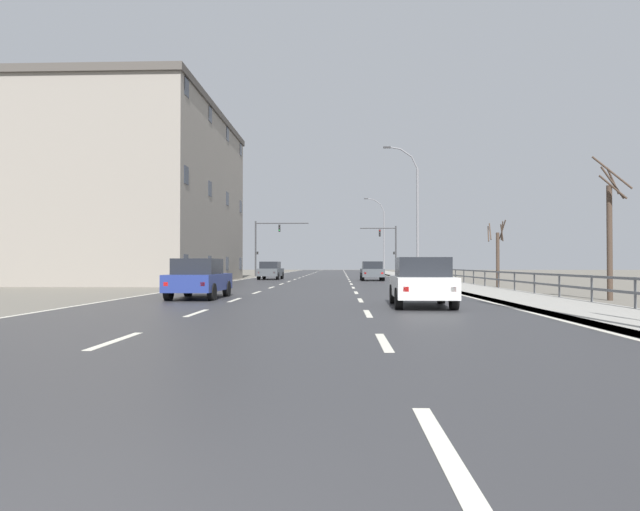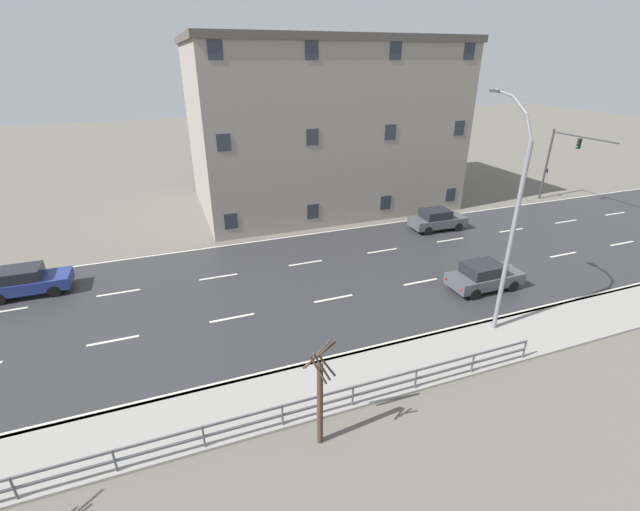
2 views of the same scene
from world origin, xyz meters
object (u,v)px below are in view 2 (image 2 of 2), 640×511
(traffic_signal_left, at_px, (560,155))
(car_far_left, at_px, (437,219))
(street_lamp_midground, at_px, (510,227))
(car_distant, at_px, (484,276))
(car_mid_centre, at_px, (27,281))
(brick_building, at_px, (320,124))

(traffic_signal_left, distance_m, car_far_left, 14.05)
(street_lamp_midground, relative_size, car_distant, 2.57)
(car_mid_centre, xyz_separation_m, brick_building, (-10.44, 20.74, 5.83))
(car_far_left, bearing_deg, car_distant, -15.96)
(traffic_signal_left, height_order, car_far_left, traffic_signal_left)
(street_lamp_midground, height_order, car_distant, street_lamp_midground)
(brick_building, bearing_deg, car_distant, 8.38)
(street_lamp_midground, height_order, traffic_signal_left, street_lamp_midground)
(street_lamp_midground, xyz_separation_m, car_distant, (-3.22, 2.14, -4.33))
(traffic_signal_left, bearing_deg, car_mid_centre, -85.94)
(traffic_signal_left, xyz_separation_m, brick_building, (-7.62, -19.06, 2.49))
(car_mid_centre, relative_size, car_far_left, 0.99)
(car_far_left, xyz_separation_m, brick_building, (-9.88, -5.60, 5.83))
(street_lamp_midground, distance_m, car_far_left, 13.61)
(car_distant, relative_size, brick_building, 0.20)
(car_mid_centre, bearing_deg, car_distant, 71.33)
(car_distant, bearing_deg, street_lamp_midground, -33.93)
(brick_building, bearing_deg, car_far_left, 29.54)
(car_mid_centre, bearing_deg, brick_building, 117.11)
(car_far_left, bearing_deg, car_mid_centre, -86.47)
(car_far_left, bearing_deg, traffic_signal_left, 101.87)
(car_far_left, bearing_deg, street_lamp_midground, -20.52)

